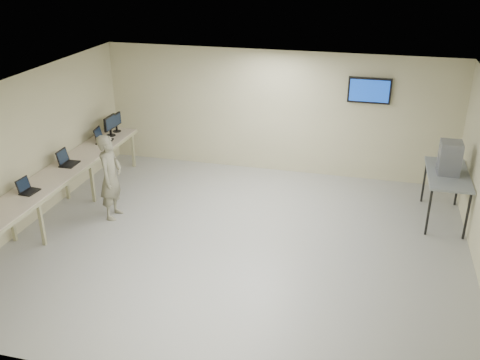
# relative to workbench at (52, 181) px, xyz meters

# --- Properties ---
(room) EXTENTS (8.01, 7.01, 2.81)m
(room) POSITION_rel_workbench_xyz_m (3.62, 0.06, 0.58)
(room) COLOR #9B9B8E
(room) RESTS_ON ground
(workbench) EXTENTS (0.76, 6.00, 0.90)m
(workbench) POSITION_rel_workbench_xyz_m (0.00, 0.00, 0.00)
(workbench) COLOR beige
(workbench) RESTS_ON ground
(laptop_1) EXTENTS (0.29, 0.34, 0.25)m
(laptop_1) POSITION_rel_workbench_xyz_m (-0.05, -0.69, 0.14)
(laptop_1) COLOR black
(laptop_1) RESTS_ON workbench
(laptop_2) EXTENTS (0.32, 0.39, 0.30)m
(laptop_2) POSITION_rel_workbench_xyz_m (-0.06, 0.63, 0.15)
(laptop_2) COLOR black
(laptop_2) RESTS_ON workbench
(laptop_3) EXTENTS (0.38, 0.44, 0.31)m
(laptop_3) POSITION_rel_workbench_xyz_m (-0.01, 2.00, 0.15)
(laptop_3) COLOR black
(laptop_3) RESTS_ON workbench
(monitor_near) EXTENTS (0.21, 0.46, 0.46)m
(monitor_near) POSITION_rel_workbench_xyz_m (-0.01, 2.42, 0.35)
(monitor_near) COLOR black
(monitor_near) RESTS_ON workbench
(monitor_far) EXTENTS (0.19, 0.43, 0.42)m
(monitor_far) POSITION_rel_workbench_xyz_m (-0.01, 2.72, 0.33)
(monitor_far) COLOR black
(monitor_far) RESTS_ON workbench
(soldier) EXTENTS (0.43, 0.63, 1.68)m
(soldier) POSITION_rel_workbench_xyz_m (1.00, 0.40, 0.01)
(soldier) COLOR gray
(soldier) RESTS_ON ground
(side_table) EXTENTS (0.75, 1.61, 0.97)m
(side_table) POSITION_rel_workbench_xyz_m (7.19, 1.87, 0.07)
(side_table) COLOR gray
(side_table) RESTS_ON ground
(storage_bins) EXTENTS (0.39, 0.43, 0.61)m
(storage_bins) POSITION_rel_workbench_xyz_m (7.17, 1.87, 0.45)
(storage_bins) COLOR gray
(storage_bins) RESTS_ON side_table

